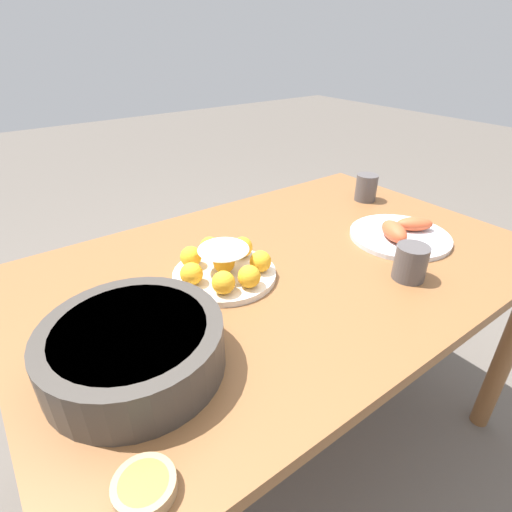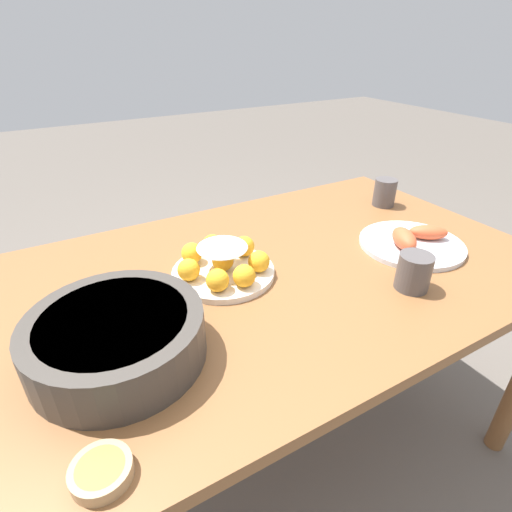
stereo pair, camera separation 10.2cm
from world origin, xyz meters
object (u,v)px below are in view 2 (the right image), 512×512
cake_plate (223,264)px  sauce_bowl (101,471)px  cup_far (414,272)px  serving_bowl (117,336)px  seafood_platter (412,242)px  cup_near (385,192)px  dining_table (286,292)px

cake_plate → sauce_bowl: cake_plate is taller
sauce_bowl → cup_far: (-0.74, -0.11, 0.03)m
serving_bowl → seafood_platter: size_ratio=1.12×
cake_plate → cup_near: cup_near is taller
serving_bowl → cup_far: serving_bowl is taller
dining_table → cake_plate: size_ratio=5.30×
seafood_platter → cup_far: 0.22m
serving_bowl → seafood_platter: (-0.83, -0.03, -0.03)m
seafood_platter → cup_far: cup_far is taller
sauce_bowl → seafood_platter: bearing=-164.1°
seafood_platter → cup_near: 0.31m
cake_plate → seafood_platter: bearing=166.3°
cake_plate → seafood_platter: cake_plate is taller
dining_table → cup_far: size_ratio=15.37×
seafood_platter → dining_table: bearing=-14.9°
cake_plate → dining_table: bearing=169.1°
serving_bowl → cup_far: 0.67m
cake_plate → cup_near: bearing=-168.7°
serving_bowl → sauce_bowl: (0.08, 0.23, -0.04)m
dining_table → cup_near: (-0.52, -0.17, 0.14)m
cake_plate → cup_far: bearing=143.3°
sauce_bowl → dining_table: bearing=-146.9°
dining_table → cup_near: 0.57m
cake_plate → serving_bowl: 0.34m
cup_far → sauce_bowl: bearing=8.8°
dining_table → sauce_bowl: (0.55, 0.36, 0.10)m
cake_plate → cup_far: same height
dining_table → sauce_bowl: 0.66m
dining_table → sauce_bowl: bearing=33.1°
seafood_platter → cup_near: cup_near is taller
cake_plate → cup_near: 0.71m
serving_bowl → sauce_bowl: bearing=70.8°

